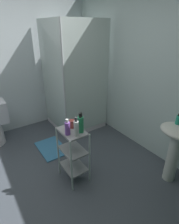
{
  "coord_description": "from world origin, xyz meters",
  "views": [
    {
      "loc": [
        1.65,
        -0.4,
        1.88
      ],
      "look_at": [
        0.02,
        0.72,
        0.93
      ],
      "focal_mm": 28.8,
      "sensor_mm": 36.0,
      "label": 1
    }
  ],
  "objects_px": {
    "lotion_bottle_white": "(76,128)",
    "conditioner_bottle_purple": "(67,128)",
    "bath_mat": "(52,148)",
    "shower_stall": "(74,106)",
    "rinse_cup": "(72,124)",
    "hand_soap_bottle": "(178,120)",
    "pedestal_sink": "(176,143)",
    "storage_cart": "(73,151)",
    "body_wash_bottle_green": "(81,124)"
  },
  "relations": [
    {
      "from": "pedestal_sink",
      "to": "lotion_bottle_white",
      "type": "bearing_deg",
      "value": -120.49
    },
    {
      "from": "lotion_bottle_white",
      "to": "rinse_cup",
      "type": "bearing_deg",
      "value": 164.54
    },
    {
      "from": "storage_cart",
      "to": "conditioner_bottle_purple",
      "type": "height_order",
      "value": "conditioner_bottle_purple"
    },
    {
      "from": "rinse_cup",
      "to": "bath_mat",
      "type": "relative_size",
      "value": 0.17
    },
    {
      "from": "conditioner_bottle_purple",
      "to": "rinse_cup",
      "type": "distance_m",
      "value": 0.17
    },
    {
      "from": "hand_soap_bottle",
      "to": "conditioner_bottle_purple",
      "type": "relative_size",
      "value": 0.68
    },
    {
      "from": "pedestal_sink",
      "to": "bath_mat",
      "type": "relative_size",
      "value": 1.35
    },
    {
      "from": "bath_mat",
      "to": "conditioner_bottle_purple",
      "type": "bearing_deg",
      "value": -5.72
    },
    {
      "from": "pedestal_sink",
      "to": "conditioner_bottle_purple",
      "type": "bearing_deg",
      "value": -122.24
    },
    {
      "from": "rinse_cup",
      "to": "pedestal_sink",
      "type": "bearing_deg",
      "value": 50.84
    },
    {
      "from": "pedestal_sink",
      "to": "lotion_bottle_white",
      "type": "xyz_separation_m",
      "value": [
        -0.62,
        -1.06,
        0.26
      ]
    },
    {
      "from": "shower_stall",
      "to": "rinse_cup",
      "type": "height_order",
      "value": "shower_stall"
    },
    {
      "from": "lotion_bottle_white",
      "to": "bath_mat",
      "type": "bearing_deg",
      "value": 179.1
    },
    {
      "from": "lotion_bottle_white",
      "to": "conditioner_bottle_purple",
      "type": "relative_size",
      "value": 1.22
    },
    {
      "from": "shower_stall",
      "to": "conditioner_bottle_purple",
      "type": "distance_m",
      "value": 1.51
    },
    {
      "from": "pedestal_sink",
      "to": "body_wash_bottle_green",
      "type": "xyz_separation_m",
      "value": [
        -0.67,
        -0.97,
        0.27
      ]
    },
    {
      "from": "conditioner_bottle_purple",
      "to": "pedestal_sink",
      "type": "bearing_deg",
      "value": 57.76
    },
    {
      "from": "shower_stall",
      "to": "hand_soap_bottle",
      "type": "distance_m",
      "value": 1.97
    },
    {
      "from": "shower_stall",
      "to": "lotion_bottle_white",
      "type": "xyz_separation_m",
      "value": [
        1.33,
        -0.72,
        0.38
      ]
    },
    {
      "from": "pedestal_sink",
      "to": "lotion_bottle_white",
      "type": "relative_size",
      "value": 3.38
    },
    {
      "from": "lotion_bottle_white",
      "to": "bath_mat",
      "type": "xyz_separation_m",
      "value": [
        -0.9,
        0.01,
        -0.83
      ]
    },
    {
      "from": "pedestal_sink",
      "to": "conditioner_bottle_purple",
      "type": "distance_m",
      "value": 1.35
    },
    {
      "from": "body_wash_bottle_green",
      "to": "rinse_cup",
      "type": "bearing_deg",
      "value": -168.31
    },
    {
      "from": "shower_stall",
      "to": "pedestal_sink",
      "type": "bearing_deg",
      "value": 9.87
    },
    {
      "from": "shower_stall",
      "to": "bath_mat",
      "type": "bearing_deg",
      "value": -58.22
    },
    {
      "from": "pedestal_sink",
      "to": "storage_cart",
      "type": "relative_size",
      "value": 1.09
    },
    {
      "from": "pedestal_sink",
      "to": "storage_cart",
      "type": "bearing_deg",
      "value": -125.57
    },
    {
      "from": "body_wash_bottle_green",
      "to": "conditioner_bottle_purple",
      "type": "distance_m",
      "value": 0.16
    },
    {
      "from": "lotion_bottle_white",
      "to": "rinse_cup",
      "type": "xyz_separation_m",
      "value": [
        -0.19,
        0.05,
        -0.05
      ]
    },
    {
      "from": "hand_soap_bottle",
      "to": "lotion_bottle_white",
      "type": "relative_size",
      "value": 0.56
    },
    {
      "from": "conditioner_bottle_purple",
      "to": "bath_mat",
      "type": "bearing_deg",
      "value": 174.28
    },
    {
      "from": "lotion_bottle_white",
      "to": "conditioner_bottle_purple",
      "type": "xyz_separation_m",
      "value": [
        -0.09,
        -0.07,
        -0.02
      ]
    },
    {
      "from": "conditioner_bottle_purple",
      "to": "storage_cart",
      "type": "bearing_deg",
      "value": 115.03
    },
    {
      "from": "body_wash_bottle_green",
      "to": "rinse_cup",
      "type": "xyz_separation_m",
      "value": [
        -0.15,
        -0.03,
        -0.06
      ]
    },
    {
      "from": "rinse_cup",
      "to": "bath_mat",
      "type": "distance_m",
      "value": 1.05
    },
    {
      "from": "lotion_bottle_white",
      "to": "storage_cart",
      "type": "bearing_deg",
      "value": 174.04
    },
    {
      "from": "rinse_cup",
      "to": "conditioner_bottle_purple",
      "type": "bearing_deg",
      "value": -48.29
    },
    {
      "from": "storage_cart",
      "to": "rinse_cup",
      "type": "distance_m",
      "value": 0.36
    },
    {
      "from": "shower_stall",
      "to": "rinse_cup",
      "type": "distance_m",
      "value": 1.36
    },
    {
      "from": "lotion_bottle_white",
      "to": "body_wash_bottle_green",
      "type": "bearing_deg",
      "value": 118.07
    },
    {
      "from": "conditioner_bottle_purple",
      "to": "rinse_cup",
      "type": "height_order",
      "value": "conditioner_bottle_purple"
    },
    {
      "from": "lotion_bottle_white",
      "to": "shower_stall",
      "type": "bearing_deg",
      "value": 151.75
    },
    {
      "from": "rinse_cup",
      "to": "bath_mat",
      "type": "xyz_separation_m",
      "value": [
        -0.7,
        -0.04,
        -0.78
      ]
    },
    {
      "from": "storage_cart",
      "to": "body_wash_bottle_green",
      "type": "relative_size",
      "value": 2.96
    },
    {
      "from": "hand_soap_bottle",
      "to": "rinse_cup",
      "type": "distance_m",
      "value": 1.28
    },
    {
      "from": "body_wash_bottle_green",
      "to": "bath_mat",
      "type": "relative_size",
      "value": 0.42
    },
    {
      "from": "conditioner_bottle_purple",
      "to": "rinse_cup",
      "type": "xyz_separation_m",
      "value": [
        -0.11,
        0.12,
        -0.04
      ]
    },
    {
      "from": "storage_cart",
      "to": "lotion_bottle_white",
      "type": "xyz_separation_m",
      "value": [
        0.12,
        -0.01,
        0.41
      ]
    },
    {
      "from": "storage_cart",
      "to": "bath_mat",
      "type": "relative_size",
      "value": 1.23
    },
    {
      "from": "hand_soap_bottle",
      "to": "conditioner_bottle_purple",
      "type": "bearing_deg",
      "value": -119.32
    }
  ]
}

